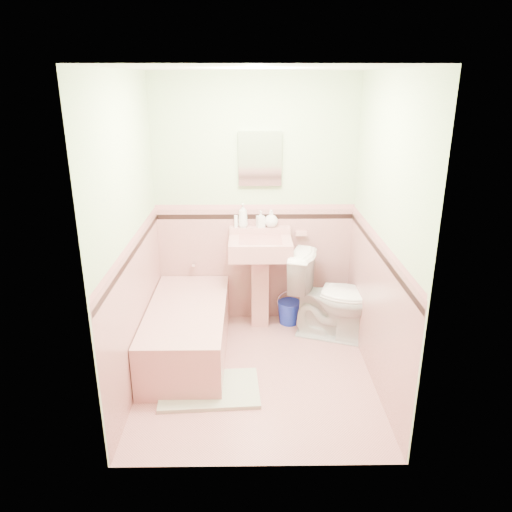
{
  "coord_description": "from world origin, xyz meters",
  "views": [
    {
      "loc": [
        -0.05,
        -3.7,
        2.43
      ],
      "look_at": [
        0.0,
        0.25,
        1.0
      ],
      "focal_mm": 34.46,
      "sensor_mm": 36.0,
      "label": 1
    }
  ],
  "objects_px": {
    "sink": "(260,284)",
    "shoe": "(194,389)",
    "medicine_cabinet": "(260,159)",
    "soap_bottle_left": "(243,215)",
    "soap_bottle_right": "(271,218)",
    "toilet": "(334,297)",
    "bucket": "(289,312)",
    "bathtub": "(188,332)",
    "soap_bottle_mid": "(261,219)"
  },
  "relations": [
    {
      "from": "sink",
      "to": "medicine_cabinet",
      "type": "distance_m",
      "value": 1.24
    },
    {
      "from": "bathtub",
      "to": "medicine_cabinet",
      "type": "bearing_deg",
      "value": 47.42
    },
    {
      "from": "sink",
      "to": "bucket",
      "type": "height_order",
      "value": "sink"
    },
    {
      "from": "sink",
      "to": "toilet",
      "type": "distance_m",
      "value": 0.74
    },
    {
      "from": "bathtub",
      "to": "soap_bottle_mid",
      "type": "height_order",
      "value": "soap_bottle_mid"
    },
    {
      "from": "bucket",
      "to": "soap_bottle_mid",
      "type": "bearing_deg",
      "value": 160.82
    },
    {
      "from": "toilet",
      "to": "bucket",
      "type": "relative_size",
      "value": 3.53
    },
    {
      "from": "toilet",
      "to": "sink",
      "type": "bearing_deg",
      "value": 93.41
    },
    {
      "from": "soap_bottle_left",
      "to": "bathtub",
      "type": "bearing_deg",
      "value": -125.71
    },
    {
      "from": "soap_bottle_right",
      "to": "bucket",
      "type": "bearing_deg",
      "value": -28.26
    },
    {
      "from": "soap_bottle_left",
      "to": "soap_bottle_mid",
      "type": "bearing_deg",
      "value": 0.0
    },
    {
      "from": "bathtub",
      "to": "soap_bottle_right",
      "type": "height_order",
      "value": "soap_bottle_right"
    },
    {
      "from": "soap_bottle_right",
      "to": "sink",
      "type": "bearing_deg",
      "value": -122.1
    },
    {
      "from": "toilet",
      "to": "shoe",
      "type": "height_order",
      "value": "toilet"
    },
    {
      "from": "medicine_cabinet",
      "to": "soap_bottle_right",
      "type": "distance_m",
      "value": 0.6
    },
    {
      "from": "bathtub",
      "to": "toilet",
      "type": "height_order",
      "value": "toilet"
    },
    {
      "from": "bucket",
      "to": "bathtub",
      "type": "bearing_deg",
      "value": -148.41
    },
    {
      "from": "soap_bottle_mid",
      "to": "soap_bottle_right",
      "type": "xyz_separation_m",
      "value": [
        0.11,
        0.0,
        0.0
      ]
    },
    {
      "from": "soap_bottle_mid",
      "to": "shoe",
      "type": "relative_size",
      "value": 1.1
    },
    {
      "from": "soap_bottle_mid",
      "to": "bucket",
      "type": "distance_m",
      "value": 1.04
    },
    {
      "from": "sink",
      "to": "medicine_cabinet",
      "type": "xyz_separation_m",
      "value": [
        0.0,
        0.21,
        1.22
      ]
    },
    {
      "from": "soap_bottle_left",
      "to": "shoe",
      "type": "distance_m",
      "value": 1.79
    },
    {
      "from": "sink",
      "to": "soap_bottle_right",
      "type": "height_order",
      "value": "soap_bottle_right"
    },
    {
      "from": "medicine_cabinet",
      "to": "toilet",
      "type": "distance_m",
      "value": 1.52
    },
    {
      "from": "bucket",
      "to": "shoe",
      "type": "relative_size",
      "value": 1.61
    },
    {
      "from": "bucket",
      "to": "shoe",
      "type": "distance_m",
      "value": 1.53
    },
    {
      "from": "sink",
      "to": "bucket",
      "type": "xyz_separation_m",
      "value": [
        0.31,
        0.08,
        -0.36
      ]
    },
    {
      "from": "sink",
      "to": "shoe",
      "type": "bearing_deg",
      "value": -115.41
    },
    {
      "from": "bathtub",
      "to": "soap_bottle_left",
      "type": "height_order",
      "value": "soap_bottle_left"
    },
    {
      "from": "soap_bottle_mid",
      "to": "sink",
      "type": "bearing_deg",
      "value": -92.42
    },
    {
      "from": "medicine_cabinet",
      "to": "soap_bottle_mid",
      "type": "xyz_separation_m",
      "value": [
        0.01,
        -0.03,
        -0.59
      ]
    },
    {
      "from": "soap_bottle_right",
      "to": "shoe",
      "type": "relative_size",
      "value": 1.14
    },
    {
      "from": "medicine_cabinet",
      "to": "soap_bottle_left",
      "type": "xyz_separation_m",
      "value": [
        -0.17,
        -0.03,
        -0.55
      ]
    },
    {
      "from": "soap_bottle_right",
      "to": "shoe",
      "type": "distance_m",
      "value": 1.85
    },
    {
      "from": "soap_bottle_mid",
      "to": "soap_bottle_right",
      "type": "bearing_deg",
      "value": 0.0
    },
    {
      "from": "medicine_cabinet",
      "to": "toilet",
      "type": "xyz_separation_m",
      "value": [
        0.71,
        -0.41,
        -1.27
      ]
    },
    {
      "from": "bathtub",
      "to": "medicine_cabinet",
      "type": "relative_size",
      "value": 2.91
    },
    {
      "from": "soap_bottle_mid",
      "to": "bucket",
      "type": "height_order",
      "value": "soap_bottle_mid"
    },
    {
      "from": "shoe",
      "to": "soap_bottle_mid",
      "type": "bearing_deg",
      "value": 85.43
    },
    {
      "from": "soap_bottle_mid",
      "to": "toilet",
      "type": "distance_m",
      "value": 1.05
    },
    {
      "from": "soap_bottle_right",
      "to": "toilet",
      "type": "bearing_deg",
      "value": -32.54
    },
    {
      "from": "bathtub",
      "to": "shoe",
      "type": "xyz_separation_m",
      "value": [
        0.12,
        -0.65,
        -0.16
      ]
    },
    {
      "from": "bathtub",
      "to": "bucket",
      "type": "distance_m",
      "value": 1.16
    },
    {
      "from": "bathtub",
      "to": "bucket",
      "type": "relative_size",
      "value": 6.19
    },
    {
      "from": "bathtub",
      "to": "soap_bottle_mid",
      "type": "xyz_separation_m",
      "value": [
        0.69,
        0.71,
        0.88
      ]
    },
    {
      "from": "soap_bottle_mid",
      "to": "toilet",
      "type": "height_order",
      "value": "soap_bottle_mid"
    },
    {
      "from": "medicine_cabinet",
      "to": "toilet",
      "type": "height_order",
      "value": "medicine_cabinet"
    },
    {
      "from": "sink",
      "to": "shoe",
      "type": "height_order",
      "value": "sink"
    },
    {
      "from": "bucket",
      "to": "medicine_cabinet",
      "type": "bearing_deg",
      "value": 156.38
    },
    {
      "from": "bathtub",
      "to": "soap_bottle_right",
      "type": "xyz_separation_m",
      "value": [
        0.79,
        0.71,
        0.89
      ]
    }
  ]
}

